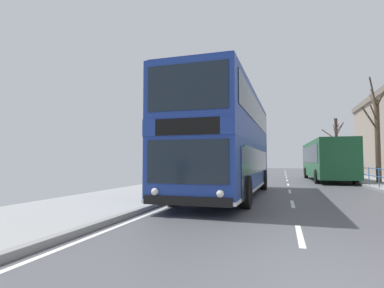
# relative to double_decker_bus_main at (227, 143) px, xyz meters

# --- Properties ---
(ground) EXTENTS (15.80, 140.00, 0.20)m
(ground) POSITION_rel_double_decker_bus_main_xyz_m (1.89, -9.17, -2.26)
(ground) COLOR #4C4C51
(double_decker_bus_main) EXTENTS (2.94, 11.16, 4.38)m
(double_decker_bus_main) POSITION_rel_double_decker_bus_main_xyz_m (0.00, 0.00, 0.00)
(double_decker_bus_main) COLOR navy
(double_decker_bus_main) RESTS_ON ground
(background_bus_far_lane) EXTENTS (2.88, 11.09, 3.04)m
(background_bus_far_lane) POSITION_rel_double_decker_bus_main_xyz_m (5.58, 13.03, -0.63)
(background_bus_far_lane) COLOR #19512D
(background_bus_far_lane) RESTS_ON ground
(bare_tree_far_00) EXTENTS (1.36, 3.50, 6.59)m
(bare_tree_far_00) POSITION_rel_double_decker_bus_main_xyz_m (8.22, 9.39, 0.97)
(bare_tree_far_00) COLOR #4C3D2D
(bare_tree_far_00) RESTS_ON ground
(bare_tree_far_02) EXTENTS (2.55, 1.82, 6.68)m
(bare_tree_far_02) POSITION_rel_double_decker_bus_main_xyz_m (8.65, 28.12, 1.41)
(bare_tree_far_02) COLOR #423328
(bare_tree_far_02) RESTS_ON ground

